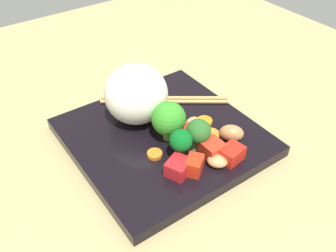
{
  "coord_description": "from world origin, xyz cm",
  "views": [
    {
      "loc": [
        34.29,
        -23.75,
        37.15
      ],
      "look_at": [
        1.16,
        0.05,
        3.7
      ],
      "focal_mm": 39.62,
      "sensor_mm": 36.0,
      "label": 1
    }
  ],
  "objects_px": {
    "broccoli_floret_2": "(181,141)",
    "chopstick_pair": "(164,100)",
    "square_plate": "(163,137)",
    "rice_mound": "(136,94)",
    "carrot_slice_2": "(205,122)"
  },
  "relations": [
    {
      "from": "broccoli_floret_2",
      "to": "chopstick_pair",
      "type": "bearing_deg",
      "value": 154.23
    },
    {
      "from": "square_plate",
      "to": "chopstick_pair",
      "type": "relative_size",
      "value": 1.45
    },
    {
      "from": "rice_mound",
      "to": "broccoli_floret_2",
      "type": "height_order",
      "value": "rice_mound"
    },
    {
      "from": "square_plate",
      "to": "rice_mound",
      "type": "xyz_separation_m",
      "value": [
        -0.05,
        -0.01,
        0.05
      ]
    },
    {
      "from": "square_plate",
      "to": "broccoli_floret_2",
      "type": "height_order",
      "value": "broccoli_floret_2"
    },
    {
      "from": "rice_mound",
      "to": "chopstick_pair",
      "type": "distance_m",
      "value": 0.07
    },
    {
      "from": "broccoli_floret_2",
      "to": "carrot_slice_2",
      "type": "bearing_deg",
      "value": 117.18
    },
    {
      "from": "carrot_slice_2",
      "to": "chopstick_pair",
      "type": "distance_m",
      "value": 0.08
    },
    {
      "from": "rice_mound",
      "to": "broccoli_floret_2",
      "type": "relative_size",
      "value": 1.99
    },
    {
      "from": "chopstick_pair",
      "to": "square_plate",
      "type": "bearing_deg",
      "value": 89.45
    },
    {
      "from": "square_plate",
      "to": "rice_mound",
      "type": "relative_size",
      "value": 2.68
    },
    {
      "from": "rice_mound",
      "to": "chopstick_pair",
      "type": "bearing_deg",
      "value": 100.79
    },
    {
      "from": "square_plate",
      "to": "rice_mound",
      "type": "height_order",
      "value": "rice_mound"
    },
    {
      "from": "broccoli_floret_2",
      "to": "carrot_slice_2",
      "type": "xyz_separation_m",
      "value": [
        -0.04,
        0.08,
        -0.03
      ]
    },
    {
      "from": "square_plate",
      "to": "broccoli_floret_2",
      "type": "relative_size",
      "value": 5.34
    }
  ]
}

